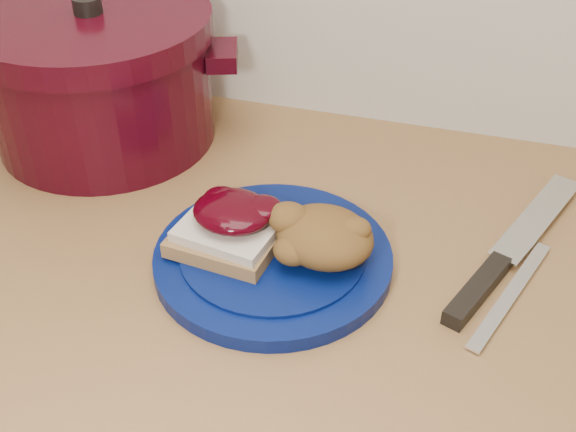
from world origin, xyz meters
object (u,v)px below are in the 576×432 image
(dutch_oven, at_px, (100,77))
(butter_knife, at_px, (511,294))
(plate, at_px, (273,259))
(chef_knife, at_px, (495,268))
(pepper_grinder, at_px, (109,86))

(dutch_oven, bearing_deg, butter_knife, -17.55)
(plate, relative_size, butter_knife, 1.35)
(plate, bearing_deg, dutch_oven, 146.83)
(chef_knife, bearing_deg, plate, 123.88)
(plate, distance_m, dutch_oven, 0.34)
(butter_knife, bearing_deg, pepper_grinder, 91.62)
(dutch_oven, bearing_deg, plate, -33.17)
(chef_knife, height_order, butter_knife, chef_knife)
(plate, distance_m, pepper_grinder, 0.33)
(plate, relative_size, pepper_grinder, 1.69)
(chef_knife, relative_size, dutch_oven, 0.77)
(butter_knife, relative_size, dutch_oven, 0.49)
(plate, height_order, dutch_oven, dutch_oven)
(butter_knife, bearing_deg, dutch_oven, 91.99)
(plate, bearing_deg, butter_knife, 4.85)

